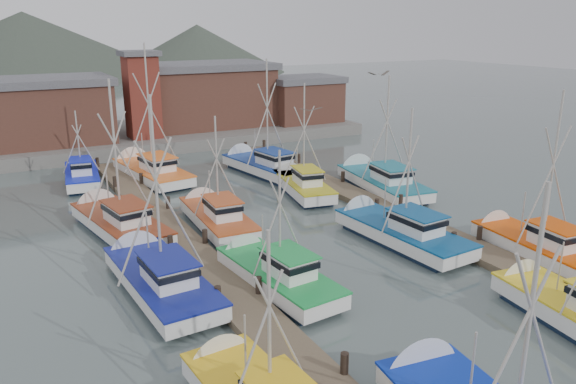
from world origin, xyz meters
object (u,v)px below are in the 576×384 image
lookout_tower (142,94)px  boat_12 (149,170)px  boat_8 (215,216)px  boat_1 (572,310)px  boat_4 (273,273)px

lookout_tower → boat_12: size_ratio=0.72×
boat_8 → boat_12: boat_12 is taller
lookout_tower → boat_1: 44.00m
boat_12 → boat_1: bearing=-81.3°
boat_1 → boat_8: 20.47m
lookout_tower → boat_8: bearing=-94.9°
boat_4 → boat_12: (0.03, 22.45, 0.02)m
boat_4 → boat_12: bearing=84.5°
boat_4 → boat_8: 9.16m
boat_1 → boat_8: size_ratio=1.01×
boat_1 → boat_4: 13.29m
boat_1 → boat_8: boat_8 is taller
boat_1 → boat_4: bearing=142.6°
boat_4 → boat_8: bearing=80.8°
boat_8 → boat_1: bearing=-61.5°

